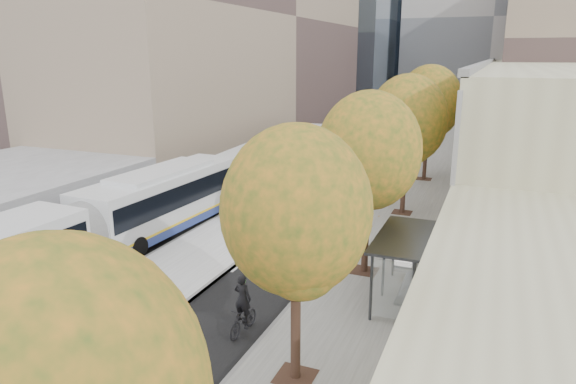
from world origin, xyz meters
The scene contains 14 objects.
bus_platform centered at (-3.88, 35.00, 0.07)m, with size 4.25×150.00×0.15m, color #AFAFAF.
sidewalk centered at (4.12, 35.00, 0.04)m, with size 4.75×150.00×0.08m, color slate.
building_tan centered at (15.50, 64.00, 4.00)m, with size 18.00×92.00×8.00m, color tan.
building_midrise centered at (-22.50, 41.00, 12.50)m, with size 24.00×46.00×25.00m, color gray.
building_far_block centered at (6.00, 96.00, 15.00)m, with size 30.00×18.00×30.00m, color #A39D97.
bus_shelter centered at (5.69, 10.96, 2.19)m, with size 1.90×4.40×2.53m.
tree_b centered at (3.60, 5.00, 5.04)m, with size 4.00×4.00×6.97m.
tree_c centered at (3.60, 13.00, 5.25)m, with size 4.20×4.20×7.28m.
tree_d centered at (3.60, 22.00, 5.47)m, with size 4.40×4.40×7.60m.
tree_e centered at (3.60, 31.00, 5.69)m, with size 4.60×4.60×7.92m.
bus_near centered at (-7.54, 10.05, 1.72)m, with size 3.61×18.95×3.14m.
bus_far centered at (-7.27, 29.02, 1.56)m, with size 3.40×17.20×2.85m.
cyclist centered at (1.08, 6.68, 0.78)m, with size 0.64×1.68×2.11m.
distant_car centered at (-7.95, 46.18, 0.58)m, with size 1.38×3.42×1.16m, color silver.
Camera 1 is at (8.24, -6.91, 8.98)m, focal length 32.00 mm.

